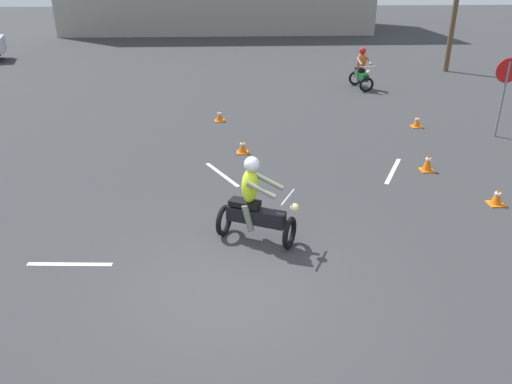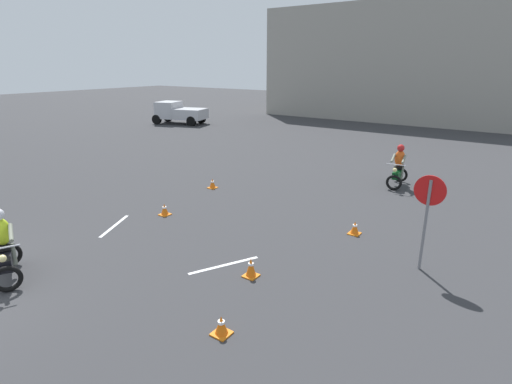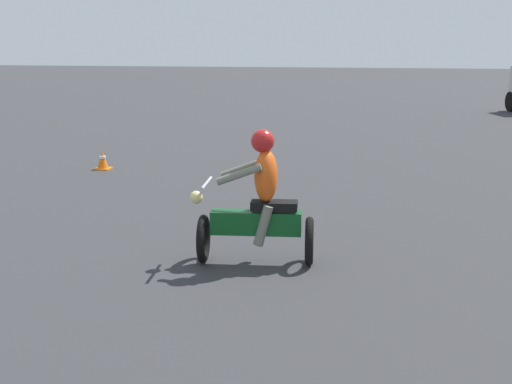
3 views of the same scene
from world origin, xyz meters
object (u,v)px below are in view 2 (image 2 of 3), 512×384
object	(u,v)px
traffic_cone_far_right	(165,210)
traffic_cone_mid_center	(355,228)
motorcycle_rider_background	(398,168)
traffic_cone_near_left	(251,268)
motorcycle_rider_foreground	(4,248)
traffic_cone_near_right	(212,184)
utility_pole_far	(393,54)
pickup_truck	(179,112)
stop_sign	(428,204)
traffic_cone_mid_left	(221,326)

from	to	relation	value
traffic_cone_far_right	traffic_cone_mid_center	bearing A→B (deg)	20.56
motorcycle_rider_background	traffic_cone_near_left	xyz separation A→B (m)	(-0.57, -9.16, -0.50)
motorcycle_rider_foreground	traffic_cone_near_right	world-z (taller)	motorcycle_rider_foreground
motorcycle_rider_background	utility_pole_far	world-z (taller)	utility_pole_far
pickup_truck	utility_pole_far	size ratio (longest dim) A/B	0.42
stop_sign	traffic_cone_near_left	distance (m)	4.27
motorcycle_rider_foreground	traffic_cone_mid_center	size ratio (longest dim) A/B	4.28
traffic_cone_mid_center	traffic_cone_far_right	distance (m)	5.96
pickup_truck	traffic_cone_far_right	bearing A→B (deg)	-151.83
motorcycle_rider_background	traffic_cone_near_right	world-z (taller)	motorcycle_rider_background
traffic_cone_near_left	traffic_cone_mid_center	world-z (taller)	traffic_cone_near_left
pickup_truck	stop_sign	xyz separation A→B (m)	(22.07, -13.71, 0.71)
stop_sign	motorcycle_rider_background	bearing A→B (deg)	110.89
motorcycle_rider_foreground	traffic_cone_far_right	world-z (taller)	motorcycle_rider_foreground
traffic_cone_near_left	traffic_cone_far_right	bearing A→B (deg)	161.18
pickup_truck	traffic_cone_mid_center	bearing A→B (deg)	-138.54
pickup_truck	traffic_cone_near_left	distance (m)	25.08
stop_sign	traffic_cone_mid_left	distance (m)	5.34
traffic_cone_mid_center	traffic_cone_far_right	bearing A→B (deg)	-159.44
traffic_cone_near_left	utility_pole_far	distance (m)	28.34
traffic_cone_near_right	traffic_cone_mid_left	size ratio (longest dim) A/B	1.02
traffic_cone_near_right	traffic_cone_far_right	xyz separation A→B (m)	(0.67, -3.09, -0.00)
pickup_truck	stop_sign	world-z (taller)	stop_sign
motorcycle_rider_foreground	traffic_cone_far_right	distance (m)	4.80
traffic_cone_mid_center	traffic_cone_near_right	bearing A→B (deg)	170.92
traffic_cone_mid_left	utility_pole_far	distance (m)	30.41
motorcycle_rider_foreground	motorcycle_rider_background	size ratio (longest dim) A/B	1.00
motorcycle_rider_background	pickup_truck	xyz separation A→B (m)	(-19.58, 7.19, 0.20)
traffic_cone_mid_left	traffic_cone_far_right	bearing A→B (deg)	146.52
stop_sign	traffic_cone_far_right	size ratio (longest dim) A/B	6.03
motorcycle_rider_background	utility_pole_far	size ratio (longest dim) A/B	0.16
stop_sign	traffic_cone_near_right	world-z (taller)	stop_sign
motorcycle_rider_foreground	traffic_cone_far_right	bearing A→B (deg)	-154.12
motorcycle_rider_foreground	traffic_cone_mid_left	world-z (taller)	motorcycle_rider_foreground
traffic_cone_mid_center	traffic_cone_mid_left	world-z (taller)	traffic_cone_mid_center
traffic_cone_near_left	traffic_cone_near_right	size ratio (longest dim) A/B	1.21
utility_pole_far	traffic_cone_mid_center	bearing A→B (deg)	-74.16
motorcycle_rider_background	traffic_cone_near_right	xyz separation A→B (m)	(-5.79, -4.51, -0.54)
traffic_cone_mid_center	stop_sign	bearing A→B (deg)	-26.53
motorcycle_rider_foreground	motorcycle_rider_background	distance (m)	13.36
stop_sign	traffic_cone_mid_center	xyz separation A→B (m)	(-2.04, 1.02, -1.45)
traffic_cone_near_right	traffic_cone_near_left	bearing A→B (deg)	-41.63
motorcycle_rider_foreground	traffic_cone_near_left	bearing A→B (deg)	150.59
motorcycle_rider_foreground	traffic_cone_mid_left	size ratio (longest dim) A/B	4.37
traffic_cone_near_left	traffic_cone_mid_left	world-z (taller)	traffic_cone_near_left
motorcycle_rider_background	traffic_cone_mid_left	size ratio (longest dim) A/B	4.37
motorcycle_rider_foreground	pickup_truck	size ratio (longest dim) A/B	0.37
motorcycle_rider_background	stop_sign	size ratio (longest dim) A/B	0.72
traffic_cone_mid_center	motorcycle_rider_background	bearing A→B (deg)	94.71
motorcycle_rider_foreground	traffic_cone_mid_center	xyz separation A→B (m)	(5.50, 6.86, -0.54)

